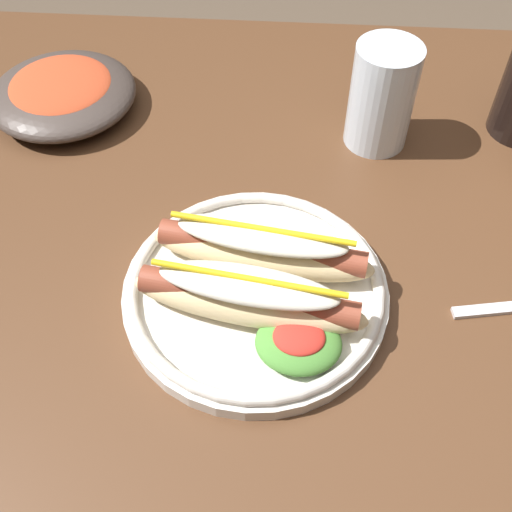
% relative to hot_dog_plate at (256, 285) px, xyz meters
% --- Properties ---
extents(ground_plane, '(8.00, 8.00, 0.00)m').
position_rel_hot_dog_plate_xyz_m(ground_plane, '(0.02, 0.05, -0.77)').
color(ground_plane, brown).
extents(dining_table, '(1.20, 0.93, 0.74)m').
position_rel_hot_dog_plate_xyz_m(dining_table, '(0.02, 0.05, -0.13)').
color(dining_table, '#51331E').
rests_on(dining_table, ground_plane).
extents(hot_dog_plate, '(0.26, 0.26, 0.08)m').
position_rel_hot_dog_plate_xyz_m(hot_dog_plate, '(0.00, 0.00, 0.00)').
color(hot_dog_plate, silver).
rests_on(hot_dog_plate, dining_table).
extents(water_cup, '(0.08, 0.08, 0.13)m').
position_rel_hot_dog_plate_xyz_m(water_cup, '(0.13, 0.25, 0.04)').
color(water_cup, silver).
rests_on(water_cup, dining_table).
extents(side_bowl, '(0.19, 0.19, 0.05)m').
position_rel_hot_dog_plate_xyz_m(side_bowl, '(-0.27, 0.29, -0.00)').
color(side_bowl, '#423833').
rests_on(side_bowl, dining_table).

